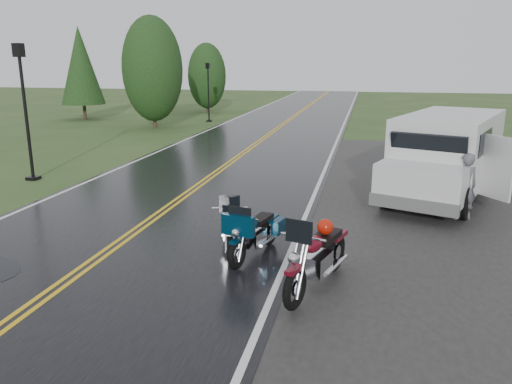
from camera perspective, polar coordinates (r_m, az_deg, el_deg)
ground at (r=11.10m, az=-16.71°, el=-6.78°), size 120.00×120.00×0.00m
road at (r=20.05m, az=-2.86°, el=3.41°), size 8.00×100.00×0.04m
motorcycle_red at (r=8.02m, az=4.50°, el=-8.96°), size 1.58×2.63×1.46m
motorcycle_teal at (r=9.54m, az=-2.17°, el=-5.72°), size 1.21×2.21×1.24m
motorcycle_silver at (r=9.90m, az=-3.00°, el=-4.67°), size 1.36×2.38×1.33m
van_white at (r=13.99m, az=15.06°, el=3.10°), size 4.46×6.80×2.50m
person_at_van at (r=13.62m, az=22.71°, el=0.47°), size 0.71×0.56×1.72m
lamp_post_near_left at (r=18.45m, az=-24.82°, el=8.21°), size 0.39×0.39×4.57m
lamp_post_far_left at (r=33.88m, az=-5.46°, el=11.27°), size 0.33×0.33×3.88m
tree_left_mid at (r=31.20m, az=-11.70°, el=12.35°), size 3.60×3.60×5.62m
tree_left_far at (r=40.15m, az=-5.61°, el=12.29°), size 2.97×2.97×4.57m
pine_left_far at (r=36.97m, az=-19.32°, el=12.54°), size 2.93×2.93×6.10m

